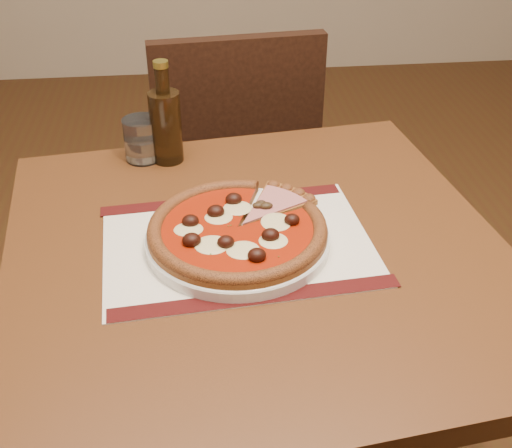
{
  "coord_description": "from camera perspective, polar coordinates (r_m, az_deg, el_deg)",
  "views": [
    {
      "loc": [
        -0.49,
        -0.63,
        1.36
      ],
      "look_at": [
        -0.4,
        0.22,
        0.78
      ],
      "focal_mm": 45.0,
      "sensor_mm": 36.0,
      "label": 1
    }
  ],
  "objects": [
    {
      "name": "pizza",
      "position": [
        1.02,
        -1.68,
        -0.45
      ],
      "size": [
        0.29,
        0.29,
        0.04
      ],
      "color": "brown",
      "rests_on": "plate"
    },
    {
      "name": "bottle",
      "position": [
        1.27,
        -8.04,
        8.87
      ],
      "size": [
        0.06,
        0.06,
        0.2
      ],
      "color": "#321F0C",
      "rests_on": "table"
    },
    {
      "name": "plate",
      "position": [
        1.04,
        -1.64,
        -1.34
      ],
      "size": [
        0.3,
        0.3,
        0.02
      ],
      "primitive_type": "cylinder",
      "color": "white",
      "rests_on": "placemat"
    },
    {
      "name": "ham_slice",
      "position": [
        1.1,
        1.96,
        1.92
      ],
      "size": [
        0.14,
        0.14,
        0.02
      ],
      "rotation": [
        0.0,
        0.0,
        0.8
      ],
      "color": "brown",
      "rests_on": "plate"
    },
    {
      "name": "water_glass",
      "position": [
        1.29,
        -10.12,
        7.42
      ],
      "size": [
        0.07,
        0.07,
        0.09
      ],
      "primitive_type": "cylinder",
      "rotation": [
        0.0,
        0.0,
        -0.02
      ],
      "color": "white",
      "rests_on": "table"
    },
    {
      "name": "placemat",
      "position": [
        1.04,
        -1.63,
        -1.79
      ],
      "size": [
        0.45,
        0.34,
        0.0
      ],
      "primitive_type": "cube",
      "rotation": [
        0.0,
        0.0,
        0.08
      ],
      "color": "white",
      "rests_on": "table"
    },
    {
      "name": "chair_far",
      "position": [
        1.78,
        -2.06,
        5.49
      ],
      "size": [
        0.46,
        0.46,
        0.89
      ],
      "rotation": [
        0.0,
        0.0,
        3.24
      ],
      "color": "black",
      "rests_on": "ground"
    },
    {
      "name": "table",
      "position": [
        1.1,
        0.11,
        -6.27
      ],
      "size": [
        0.89,
        0.89,
        0.75
      ],
      "rotation": [
        0.0,
        0.0,
        0.12
      ],
      "color": "#5A2D15",
      "rests_on": "ground"
    }
  ]
}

